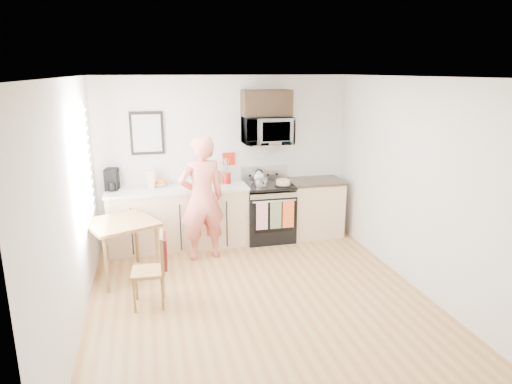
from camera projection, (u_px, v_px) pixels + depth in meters
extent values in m
plane|color=#936239|center=(260.00, 300.00, 5.47)|extent=(4.60, 4.60, 0.00)
cube|color=silver|center=(225.00, 159.00, 7.30)|extent=(4.00, 0.04, 2.60)
cube|color=silver|center=(347.00, 287.00, 2.98)|extent=(4.00, 0.04, 2.60)
cube|color=silver|center=(72.00, 208.00, 4.68)|extent=(0.04, 4.60, 2.60)
cube|color=silver|center=(418.00, 186.00, 5.59)|extent=(0.04, 4.60, 2.60)
cube|color=white|center=(261.00, 77.00, 4.80)|extent=(4.00, 4.60, 0.04)
cube|color=silver|center=(82.00, 168.00, 5.37)|extent=(0.02, 1.40, 1.50)
cube|color=white|center=(82.00, 168.00, 5.38)|extent=(0.01, 1.30, 1.40)
cube|color=#D9B28B|center=(179.00, 219.00, 7.05)|extent=(2.10, 0.60, 0.90)
cube|color=beige|center=(177.00, 189.00, 6.93)|extent=(2.14, 0.64, 0.04)
cube|color=#D9B28B|center=(314.00, 209.00, 7.56)|extent=(0.84, 0.60, 0.90)
cube|color=black|center=(315.00, 181.00, 7.44)|extent=(0.88, 0.64, 0.04)
cube|color=black|center=(268.00, 216.00, 7.37)|extent=(0.76, 0.65, 0.77)
cube|color=black|center=(274.00, 218.00, 7.06)|extent=(0.61, 0.02, 0.45)
cube|color=#B8B8BD|center=(274.00, 198.00, 6.98)|extent=(0.74, 0.02, 0.14)
cylinder|color=#B8B8BD|center=(275.00, 201.00, 6.94)|extent=(0.68, 0.02, 0.02)
cube|color=black|center=(269.00, 185.00, 7.24)|extent=(0.76, 0.65, 0.04)
cube|color=#B8B8BD|center=(264.00, 173.00, 7.46)|extent=(0.76, 0.08, 0.24)
cube|color=white|center=(262.00, 216.00, 6.95)|extent=(0.18, 0.02, 0.44)
cube|color=#526B47|center=(276.00, 215.00, 7.00)|extent=(0.18, 0.02, 0.44)
cube|color=#C45E1D|center=(288.00, 214.00, 7.04)|extent=(0.18, 0.02, 0.44)
imported|color=#B8B8BD|center=(267.00, 130.00, 7.12)|extent=(0.76, 0.51, 0.42)
cube|color=black|center=(267.00, 103.00, 7.05)|extent=(0.76, 0.35, 0.40)
cube|color=black|center=(147.00, 133.00, 6.89)|extent=(0.50, 0.03, 0.65)
cube|color=#ABAFA5|center=(147.00, 133.00, 6.87)|extent=(0.42, 0.01, 0.56)
cube|color=#A61C0E|center=(229.00, 159.00, 7.29)|extent=(0.20, 0.02, 0.20)
imported|color=#D4473A|center=(202.00, 198.00, 6.49)|extent=(0.73, 0.55, 1.81)
cube|color=brown|center=(120.00, 223.00, 5.93)|extent=(0.82, 0.82, 0.04)
cylinder|color=brown|center=(106.00, 265.00, 5.57)|extent=(0.05, 0.05, 0.73)
cylinder|color=brown|center=(157.00, 252.00, 5.97)|extent=(0.05, 0.05, 0.73)
cylinder|color=brown|center=(88.00, 249.00, 6.09)|extent=(0.05, 0.05, 0.73)
cylinder|color=brown|center=(136.00, 238.00, 6.49)|extent=(0.05, 0.05, 0.73)
cube|color=brown|center=(148.00, 272.00, 5.25)|extent=(0.39, 0.39, 0.04)
cube|color=brown|center=(162.00, 252.00, 5.22)|extent=(0.06, 0.37, 0.44)
cube|color=#540E1C|center=(164.00, 251.00, 5.23)|extent=(0.07, 0.33, 0.37)
cylinder|color=brown|center=(134.00, 297.00, 5.14)|extent=(0.03, 0.03, 0.41)
cylinder|color=brown|center=(163.00, 294.00, 5.19)|extent=(0.03, 0.03, 0.41)
cylinder|color=brown|center=(136.00, 284.00, 5.43)|extent=(0.03, 0.03, 0.41)
cylinder|color=brown|center=(163.00, 282.00, 5.49)|extent=(0.03, 0.03, 0.41)
cube|color=brown|center=(216.00, 177.00, 7.17)|extent=(0.13, 0.15, 0.20)
cylinder|color=#A61C0E|center=(227.00, 178.00, 7.18)|extent=(0.13, 0.13, 0.17)
imported|color=silver|center=(161.00, 184.00, 7.04)|extent=(0.26, 0.26, 0.06)
cube|color=tan|center=(151.00, 179.00, 6.88)|extent=(0.11, 0.11, 0.28)
cube|color=black|center=(112.00, 179.00, 6.78)|extent=(0.22, 0.25, 0.32)
cylinder|color=black|center=(112.00, 186.00, 6.71)|extent=(0.12, 0.12, 0.12)
cube|color=tan|center=(194.00, 186.00, 6.82)|extent=(0.27, 0.14, 0.10)
cylinder|color=black|center=(283.00, 185.00, 7.15)|extent=(0.26, 0.26, 0.01)
cylinder|color=tan|center=(283.00, 182.00, 7.14)|extent=(0.22, 0.22, 0.07)
sphere|color=silver|center=(259.00, 177.00, 7.35)|extent=(0.17, 0.17, 0.17)
cone|color=silver|center=(259.00, 172.00, 7.33)|extent=(0.05, 0.05, 0.05)
torus|color=black|center=(259.00, 174.00, 7.34)|extent=(0.15, 0.02, 0.15)
cylinder|color=#B8B8BD|center=(261.00, 182.00, 7.11)|extent=(0.21, 0.21, 0.11)
cylinder|color=black|center=(263.00, 182.00, 6.94)|extent=(0.04, 0.19, 0.02)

